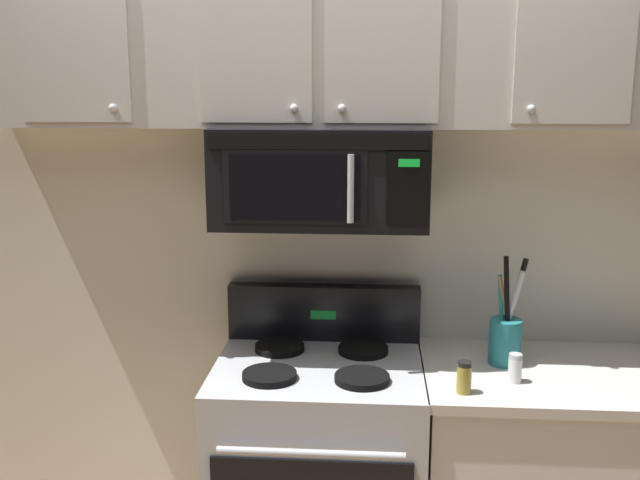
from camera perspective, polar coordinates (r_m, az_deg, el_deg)
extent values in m
cube|color=silver|center=(2.92, 0.43, 1.21)|extent=(5.20, 0.10, 2.70)
cube|color=#B7BABF|center=(2.88, -0.11, -18.09)|extent=(0.76, 0.64, 0.90)
cylinder|color=#B7BABF|center=(2.43, -0.76, -16.34)|extent=(0.61, 0.03, 0.03)
cube|color=black|center=(2.92, 0.31, -5.68)|extent=(0.76, 0.07, 0.22)
cube|color=#19D83F|center=(2.88, 0.26, -5.89)|extent=(0.10, 0.00, 0.04)
cylinder|color=black|center=(2.57, -3.97, -10.53)|extent=(0.19, 0.19, 0.02)
cylinder|color=black|center=(2.55, 3.31, -10.73)|extent=(0.19, 0.19, 0.02)
cylinder|color=black|center=(2.83, -3.17, -8.37)|extent=(0.19, 0.19, 0.02)
cylinder|color=black|center=(2.81, 3.40, -8.54)|extent=(0.19, 0.19, 0.02)
cube|color=black|center=(2.64, 0.09, 5.03)|extent=(0.76, 0.39, 0.35)
cube|color=black|center=(2.43, -0.25, 7.75)|extent=(0.73, 0.01, 0.06)
cube|color=black|center=(2.45, -2.00, 4.14)|extent=(0.49, 0.01, 0.25)
cube|color=black|center=(2.45, -2.00, 4.14)|extent=(0.44, 0.01, 0.22)
cube|color=black|center=(2.44, 6.93, 4.02)|extent=(0.14, 0.01, 0.25)
cube|color=#19D83F|center=(2.43, 6.98, 6.00)|extent=(0.07, 0.00, 0.03)
cylinder|color=#B7BABF|center=(2.42, 2.41, 4.02)|extent=(0.02, 0.02, 0.23)
cube|color=#BCB7AD|center=(2.66, 0.14, 14.79)|extent=(2.50, 0.33, 0.55)
cube|color=#BCB7AD|center=(2.68, -18.73, 14.16)|extent=(0.38, 0.01, 0.51)
sphere|color=#B7BABF|center=(2.62, -15.89, 9.90)|extent=(0.03, 0.03, 0.03)
cube|color=#BCB7AD|center=(2.51, -5.10, 14.92)|extent=(0.38, 0.01, 0.51)
sphere|color=#B7BABF|center=(2.48, -2.05, 10.25)|extent=(0.03, 0.03, 0.03)
cube|color=#BCB7AD|center=(2.48, 4.87, 14.96)|extent=(0.38, 0.01, 0.51)
sphere|color=#B7BABF|center=(2.46, 1.71, 10.25)|extent=(0.03, 0.03, 0.03)
cube|color=#BCB7AD|center=(2.56, 19.34, 14.26)|extent=(0.38, 0.01, 0.51)
sphere|color=#B7BABF|center=(2.51, 16.19, 9.82)|extent=(0.03, 0.03, 0.03)
cube|color=beige|center=(2.77, 17.77, -10.02)|extent=(0.93, 0.65, 0.03)
cylinder|color=teal|center=(2.75, 14.26, -7.71)|extent=(0.12, 0.12, 0.17)
cylinder|color=#BCBCC1|center=(2.71, 14.84, -4.98)|extent=(0.07, 0.04, 0.26)
cylinder|color=#A87A47|center=(2.72, 14.33, -5.24)|extent=(0.07, 0.04, 0.23)
cylinder|color=black|center=(2.72, 14.99, -4.48)|extent=(0.08, 0.02, 0.30)
cylinder|color=black|center=(2.70, 14.41, -4.49)|extent=(0.03, 0.05, 0.31)
cylinder|color=teal|center=(2.72, 13.98, -5.18)|extent=(0.03, 0.07, 0.24)
cylinder|color=white|center=(2.61, 15.00, -9.81)|extent=(0.05, 0.05, 0.09)
cylinder|color=#B7BABF|center=(2.59, 15.06, -8.77)|extent=(0.04, 0.04, 0.02)
cylinder|color=olive|center=(2.49, 11.20, -10.66)|extent=(0.05, 0.05, 0.09)
cylinder|color=black|center=(2.47, 11.25, -9.48)|extent=(0.05, 0.05, 0.02)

